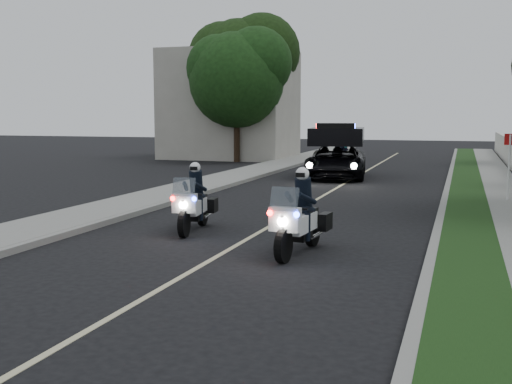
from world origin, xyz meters
TOP-DOWN VIEW (x-y plane):
  - ground at (0.00, 0.00)m, footprint 120.00×120.00m
  - curb_right at (4.10, 10.00)m, footprint 0.20×60.00m
  - grass_verge at (4.80, 10.00)m, footprint 1.20×60.00m
  - sidewalk_right at (6.10, 10.00)m, footprint 1.40×60.00m
  - curb_left at (-4.10, 10.00)m, footprint 0.20×60.00m
  - sidewalk_left at (-5.20, 10.00)m, footprint 2.00×60.00m
  - building_far at (-10.00, 26.00)m, footprint 8.00×6.00m
  - lane_marking at (0.00, 10.00)m, footprint 0.12×50.00m
  - police_moto_left at (-1.57, 1.05)m, footprint 0.96×2.06m
  - police_moto_right at (1.50, -0.60)m, footprint 0.93×2.15m
  - police_suv at (-0.79, 15.12)m, footprint 3.23×5.74m
  - bicycle at (-2.19, 24.34)m, footprint 0.73×1.88m
  - cyclist at (-2.19, 24.34)m, footprint 0.66×0.47m
  - sign_post at (6.00, 8.35)m, footprint 0.41×0.41m
  - tree_left_near at (-8.36, 22.75)m, footprint 6.63×6.63m
  - tree_left_far at (-9.44, 26.57)m, footprint 8.00×8.00m

SIDE VIEW (x-z plane):
  - ground at x=0.00m, z-range 0.00..0.00m
  - police_moto_left at x=-1.57m, z-range -0.84..0.84m
  - police_moto_right at x=1.50m, z-range -0.89..0.89m
  - police_suv at x=-0.79m, z-range -1.33..1.33m
  - bicycle at x=-2.19m, z-range -0.48..0.48m
  - cyclist at x=-2.19m, z-range -0.87..0.87m
  - sign_post at x=6.00m, z-range -1.16..1.16m
  - tree_left_near at x=-8.36m, z-range -4.76..4.76m
  - tree_left_far at x=-9.44m, z-range -5.57..5.57m
  - lane_marking at x=0.00m, z-range 0.00..0.01m
  - curb_right at x=4.10m, z-range 0.00..0.15m
  - curb_left at x=-4.10m, z-range 0.00..0.15m
  - grass_verge at x=4.80m, z-range 0.00..0.16m
  - sidewalk_right at x=6.10m, z-range 0.00..0.16m
  - sidewalk_left at x=-5.20m, z-range 0.00..0.16m
  - building_far at x=-10.00m, z-range 0.00..7.00m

